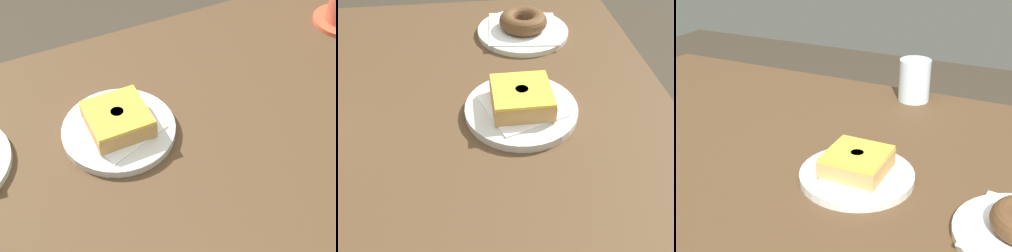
{
  "view_description": "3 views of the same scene",
  "coord_description": "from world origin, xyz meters",
  "views": [
    {
      "loc": [
        0.33,
        0.45,
        1.34
      ],
      "look_at": [
        0.1,
        -0.04,
        0.77
      ],
      "focal_mm": 50.02,
      "sensor_mm": 36.0,
      "label": 1
    },
    {
      "loc": [
        -0.35,
        0.0,
        1.17
      ],
      "look_at": [
        0.1,
        -0.05,
        0.77
      ],
      "focal_mm": 40.98,
      "sensor_mm": 36.0,
      "label": 2
    },
    {
      "loc": [
        0.45,
        -0.74,
        1.17
      ],
      "look_at": [
        0.09,
        0.01,
        0.78
      ],
      "focal_mm": 50.71,
      "sensor_mm": 36.0,
      "label": 3
    }
  ],
  "objects": [
    {
      "name": "donut_glazed_square",
      "position": [
        0.17,
        -0.09,
        0.77
      ],
      "size": [
        0.1,
        0.1,
        0.04
      ],
      "color": "tan",
      "rests_on": "napkin_glazed_square"
    },
    {
      "name": "plate_glazed_square",
      "position": [
        0.17,
        -0.09,
        0.74
      ],
      "size": [
        0.2,
        0.2,
        0.02
      ],
      "primitive_type": "cylinder",
      "color": "silver",
      "rests_on": "table"
    },
    {
      "name": "napkin_glazed_square",
      "position": [
        0.17,
        -0.09,
        0.75
      ],
      "size": [
        0.15,
        0.15,
        0.0
      ],
      "primitive_type": "cube",
      "rotation": [
        0.0,
        0.0,
        0.34
      ],
      "color": "white",
      "rests_on": "plate_glazed_square"
    },
    {
      "name": "table",
      "position": [
        0.0,
        0.0,
        0.66
      ],
      "size": [
        1.29,
        0.75,
        0.73
      ],
      "color": "#4F3822",
      "rests_on": "ground_plane"
    }
  ]
}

